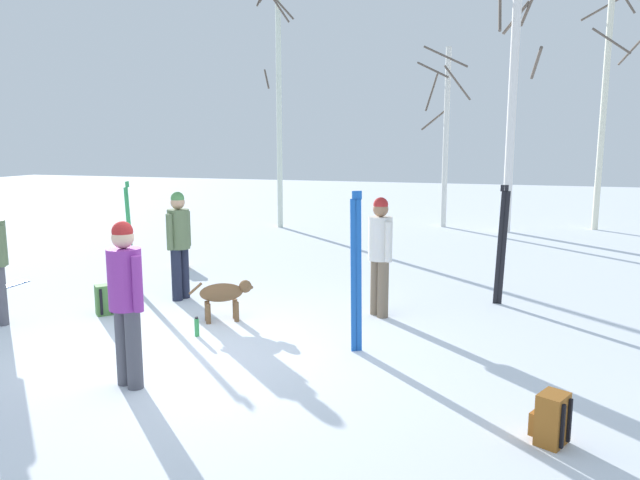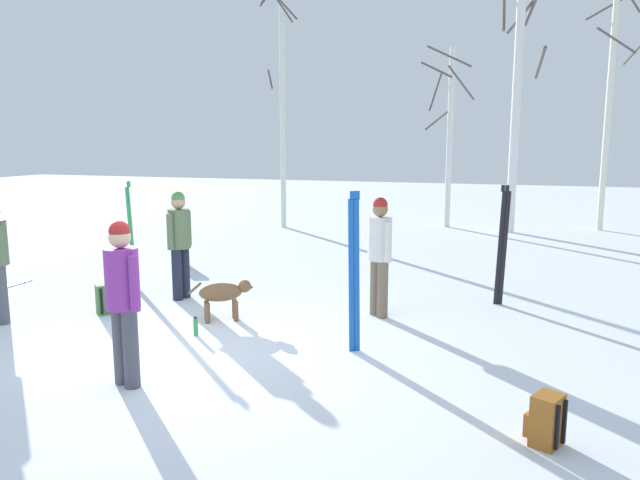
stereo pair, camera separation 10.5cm
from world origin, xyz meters
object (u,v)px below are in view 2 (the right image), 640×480
Objects in this scene: backpack_1 at (105,299)px; backpack_0 at (546,421)px; backpack_2 at (182,256)px; water_bottle_0 at (196,327)px; birch_tree_1 at (449,132)px; ski_pair_planted_0 at (131,236)px; birch_tree_0 at (282,97)px; birch_tree_3 at (609,106)px; person_0 at (180,238)px; ski_pair_planted_2 at (354,273)px; birch_tree_2 at (516,105)px; person_1 at (123,293)px; ski_pair_planted_1 at (502,246)px; person_2 at (380,249)px; dog at (224,294)px.

backpack_0 is at bearing -19.27° from backpack_1.
water_bottle_0 is (2.43, -3.72, -0.09)m from backpack_2.
ski_pair_planted_0 is at bearing -114.79° from birch_tree_1.
birch_tree_3 is (8.71, 2.26, -0.28)m from birch_tree_0.
ski_pair_planted_2 is at bearing -24.62° from person_0.
birch_tree_2 is at bearing 70.59° from water_bottle_0.
ski_pair_planted_0 reaches higher than person_0.
person_1 reaches higher than backpack_0.
backpack_0 is 4.48m from water_bottle_0.
ski_pair_planted_1 is at bearing 59.49° from ski_pair_planted_2.
ski_pair_planted_2 is (0.04, -1.53, -0.02)m from person_2.
birch_tree_2 is at bearing 61.46° from backpack_1.
birch_tree_1 is (1.81, 12.65, 1.77)m from person_1.
dog is 3.89m from backpack_2.
dog reaches higher than water_bottle_0.
birch_tree_1 reaches higher than ski_pair_planted_1.
person_1 is 1.00× the size of person_2.
ski_pair_planted_1 reaches higher than backpack_0.
backpack_2 is 4.44m from water_bottle_0.
birch_tree_0 is (-1.42, 7.95, 2.72)m from person_0.
birch_tree_0 reaches higher than person_1.
birch_tree_1 reaches higher than dog.
ski_pair_planted_1 is 4.19× the size of backpack_1.
birch_tree_0 reaches higher than ski_pair_planted_2.
backpack_2 is at bearing -136.73° from birch_tree_3.
ski_pair_planted_1 is 9.59m from birch_tree_0.
backpack_0 is at bearing 0.41° from person_1.
backpack_0 is 0.06× the size of birch_tree_3.
ski_pair_planted_0 is 1.95m from backpack_2.
birch_tree_3 is (1.96, 13.37, 3.21)m from backpack_0.
birch_tree_1 is (1.93, 11.04, 2.63)m from water_bottle_0.
dog is 0.42× the size of ski_pair_planted_0.
person_1 reaches higher than backpack_2.
person_0 is 2.21× the size of dog.
ski_pair_planted_2 is 0.28× the size of birch_tree_3.
birch_tree_1 is 0.73× the size of birch_tree_3.
ski_pair_planted_1 is at bearing 14.35° from person_0.
ski_pair_planted_0 reaches higher than person_2.
ski_pair_planted_0 is 6.04m from ski_pair_planted_1.
ski_pair_planted_2 is 10.92m from birch_tree_2.
birch_tree_3 reaches higher than person_1.
backpack_1 is at bearing -172.65° from dog.
birch_tree_3 is at bearing 10.07° from birch_tree_1.
person_1 is at bearing -68.14° from person_0.
birch_tree_0 reaches higher than person_2.
birch_tree_1 reaches higher than ski_pair_planted_0.
person_1 is at bearing -64.43° from backpack_2.
person_2 reaches higher than dog.
person_2 is 1.53m from ski_pair_planted_2.
person_0 reaches higher than water_bottle_0.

